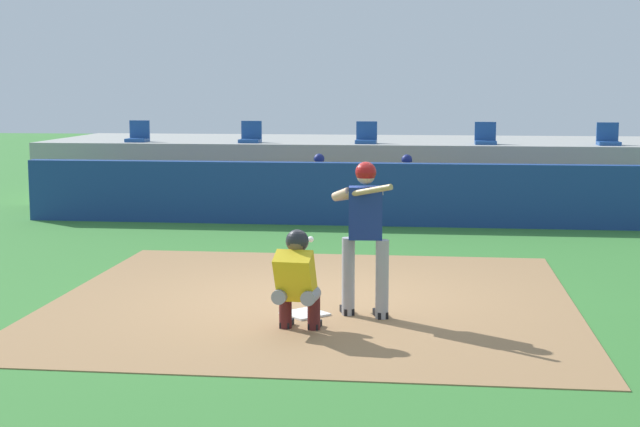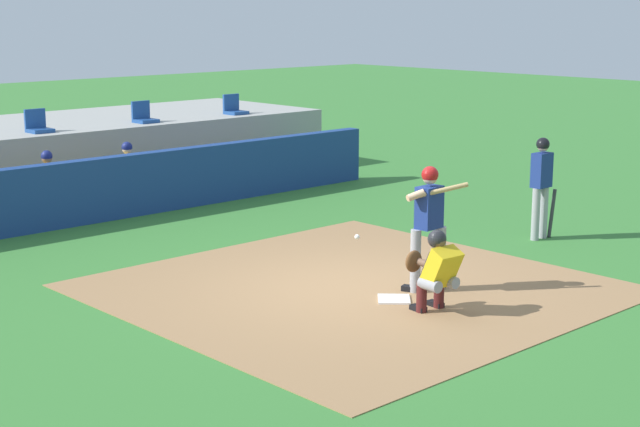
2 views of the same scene
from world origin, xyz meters
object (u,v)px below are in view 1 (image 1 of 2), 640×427
(stadium_seat_1, at_px, (251,136))
(stadium_seat_0, at_px, (138,136))
(home_plate, at_px, (305,314))
(catcher_crouched, at_px, (297,277))
(stadium_seat_4, at_px, (608,139))
(stadium_seat_2, at_px, (366,137))
(dugout_player_0, at_px, (318,185))
(batter_at_plate, at_px, (365,229))
(dugout_player_1, at_px, (406,186))
(stadium_seat_3, at_px, (485,138))

(stadium_seat_1, bearing_deg, stadium_seat_0, 180.00)
(home_plate, distance_m, catcher_crouched, 0.93)
(catcher_crouched, xyz_separation_m, stadium_seat_4, (5.19, 10.90, 0.93))
(home_plate, xyz_separation_m, catcher_crouched, (0.01, -0.72, 0.58))
(stadium_seat_2, xyz_separation_m, stadium_seat_4, (5.20, 0.00, 0.00))
(home_plate, bearing_deg, dugout_player_0, 95.77)
(batter_at_plate, xyz_separation_m, stadium_seat_1, (-3.29, 10.18, 0.50))
(dugout_player_1, bearing_deg, batter_at_plate, -91.82)
(stadium_seat_0, xyz_separation_m, stadium_seat_3, (7.80, 0.00, 0.00))
(stadium_seat_2, relative_size, stadium_seat_3, 1.00)
(dugout_player_0, relative_size, dugout_player_1, 1.00)
(stadium_seat_3, bearing_deg, dugout_player_0, -149.27)
(stadium_seat_1, relative_size, stadium_seat_3, 1.00)
(stadium_seat_3, bearing_deg, stadium_seat_4, 0.00)
(stadium_seat_0, distance_m, stadium_seat_4, 10.40)
(batter_at_plate, height_order, stadium_seat_0, stadium_seat_0)
(home_plate, distance_m, stadium_seat_1, 10.61)
(home_plate, height_order, stadium_seat_4, stadium_seat_4)
(catcher_crouched, distance_m, dugout_player_0, 8.90)
(home_plate, distance_m, dugout_player_1, 8.23)
(dugout_player_1, bearing_deg, stadium_seat_1, 150.17)
(batter_at_plate, distance_m, stadium_seat_0, 11.77)
(dugout_player_0, xyz_separation_m, dugout_player_1, (1.77, 0.00, 0.00))
(batter_at_plate, relative_size, catcher_crouched, 1.00)
(stadium_seat_1, xyz_separation_m, stadium_seat_4, (7.80, 0.00, 0.00))
(catcher_crouched, height_order, dugout_player_0, dugout_player_0)
(home_plate, height_order, stadium_seat_3, stadium_seat_3)
(stadium_seat_1, bearing_deg, stadium_seat_2, 0.00)
(batter_at_plate, distance_m, catcher_crouched, 1.08)
(batter_at_plate, height_order, stadium_seat_2, stadium_seat_2)
(home_plate, distance_m, dugout_player_0, 8.21)
(stadium_seat_0, distance_m, stadium_seat_1, 2.60)
(stadium_seat_4, bearing_deg, home_plate, -117.06)
(dugout_player_0, relative_size, stadium_seat_3, 2.71)
(stadium_seat_4, bearing_deg, catcher_crouched, -115.46)
(home_plate, height_order, stadium_seat_2, stadium_seat_2)
(stadium_seat_3, bearing_deg, dugout_player_1, -129.06)
(stadium_seat_1, bearing_deg, batter_at_plate, -72.08)
(dugout_player_1, bearing_deg, dugout_player_0, 180.00)
(dugout_player_0, distance_m, stadium_seat_3, 4.07)
(stadium_seat_0, xyz_separation_m, stadium_seat_4, (10.40, 0.00, 0.00))
(catcher_crouched, relative_size, dugout_player_1, 1.39)
(dugout_player_0, distance_m, stadium_seat_1, 2.84)
(home_plate, relative_size, dugout_player_1, 0.34)
(catcher_crouched, xyz_separation_m, stadium_seat_3, (2.59, 10.90, 0.93))
(dugout_player_0, bearing_deg, stadium_seat_0, 155.07)
(home_plate, bearing_deg, stadium_seat_1, 104.33)
(dugout_player_0, bearing_deg, home_plate, -84.23)
(stadium_seat_4, bearing_deg, stadium_seat_0, 180.00)
(dugout_player_1, xyz_separation_m, stadium_seat_3, (1.65, 2.03, 0.86))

